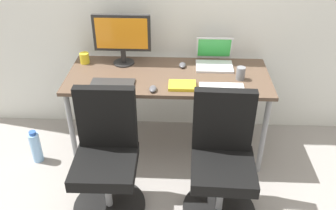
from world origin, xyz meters
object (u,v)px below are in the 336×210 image
object	(u,v)px
office_chair_right	(222,162)
coffee_mug	(85,58)
office_chair_left	(107,159)
desktop_monitor	(122,36)
water_bottle_on_floor	(36,147)
open_laptop	(214,59)

from	to	relation	value
office_chair_right	coffee_mug	bearing A→B (deg)	142.66
office_chair_left	desktop_monitor	world-z (taller)	desktop_monitor
water_bottle_on_floor	coffee_mug	bearing A→B (deg)	46.47
coffee_mug	office_chair_left	bearing A→B (deg)	-69.74
office_chair_left	open_laptop	xyz separation A→B (m)	(0.79, 0.89, 0.38)
office_chair_left	office_chair_right	size ratio (longest dim) A/B	1.00
desktop_monitor	coffee_mug	bearing A→B (deg)	-179.03
open_laptop	water_bottle_on_floor	bearing A→B (deg)	-163.75
desktop_monitor	open_laptop	world-z (taller)	desktop_monitor
office_chair_right	desktop_monitor	xyz separation A→B (m)	(-0.80, 0.88, 0.58)
office_chair_left	desktop_monitor	bearing A→B (deg)	88.92
office_chair_right	open_laptop	distance (m)	0.97
office_chair_left	water_bottle_on_floor	distance (m)	0.90
water_bottle_on_floor	office_chair_left	bearing A→B (deg)	-31.52
water_bottle_on_floor	coffee_mug	size ratio (longest dim) A/B	3.37
water_bottle_on_floor	coffee_mug	distance (m)	0.88
desktop_monitor	open_laptop	distance (m)	0.80
coffee_mug	open_laptop	bearing A→B (deg)	0.90
water_bottle_on_floor	desktop_monitor	size ratio (longest dim) A/B	0.65
water_bottle_on_floor	open_laptop	xyz separation A→B (m)	(1.52, 0.44, 0.66)
open_laptop	coffee_mug	distance (m)	1.12
desktop_monitor	coffee_mug	xyz separation A→B (m)	(-0.34, -0.01, -0.20)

